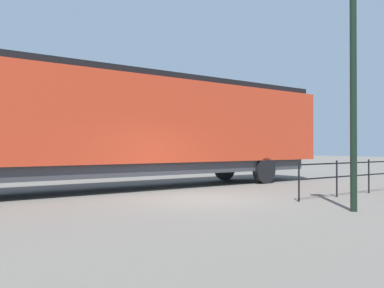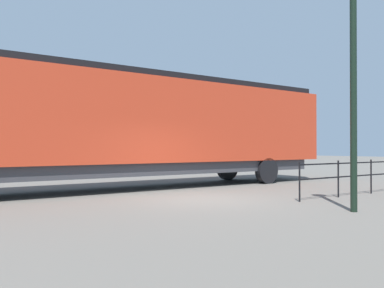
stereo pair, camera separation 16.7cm
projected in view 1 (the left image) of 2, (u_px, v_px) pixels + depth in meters
ground_plane at (201, 199)px, 12.32m from camera, size 120.00×120.00×0.00m
locomotive at (146, 125)px, 15.77m from camera, size 2.88×17.71×4.30m
lamp_post at (353, 45)px, 10.00m from camera, size 0.49×0.49×5.83m
platform_fence at (383, 170)px, 14.50m from camera, size 0.05×9.17×1.14m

